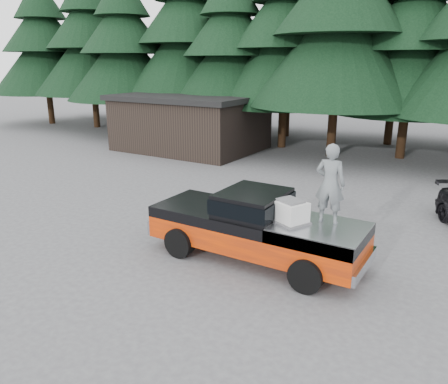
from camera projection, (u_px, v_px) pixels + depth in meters
The scene contains 7 objects.
ground at pixel (202, 248), 12.70m from camera, with size 120.00×120.00×0.00m, color #4A4A4C.
pickup_truck at pixel (255, 236), 11.85m from camera, with size 6.00×2.04×1.33m, color #E13900, non-canonical shape.
truck_cab at pixel (253, 202), 11.62m from camera, with size 1.66×1.90×0.59m, color black.
air_compressor at pixel (290, 212), 10.91m from camera, with size 0.78×0.65×0.54m, color silver.
man_on_bed at pixel (330, 184), 10.72m from camera, with size 0.73×0.48×2.02m, color slate.
utility_building at pixel (191, 122), 26.51m from camera, with size 8.40×6.40×3.30m.
treeline at pixel (380, 14), 24.28m from camera, with size 60.15×16.05×17.50m.
Camera 1 is at (6.66, -9.62, 5.24)m, focal length 35.00 mm.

